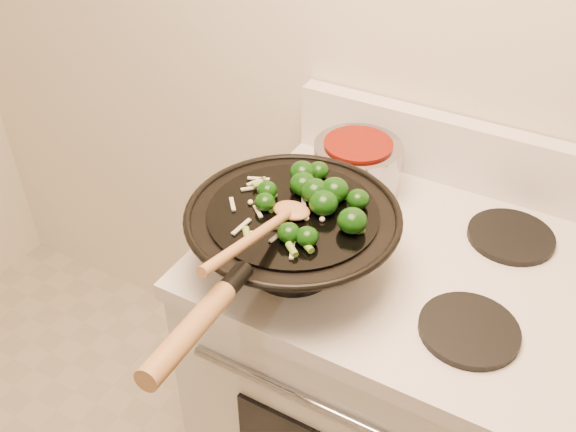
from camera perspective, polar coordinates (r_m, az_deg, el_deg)
The scene contains 5 objects.
stove at distance 1.67m, azimuth 8.58°, elevation -14.84°, with size 0.78×0.67×1.08m.
wok at distance 1.23m, azimuth 0.33°, elevation -1.78°, with size 0.41×0.69×0.20m.
stirfry at distance 1.21m, azimuth 2.61°, elevation 1.66°, with size 0.28×0.27×0.05m.
wooden_spoon at distance 1.12m, azimuth -1.63°, elevation -0.87°, with size 0.07×0.32×0.10m.
saucepan at distance 1.46m, azimuth 6.09°, elevation 4.52°, with size 0.20×0.31×0.12m.
Camera 1 is at (0.21, 0.18, 1.79)m, focal length 40.00 mm.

